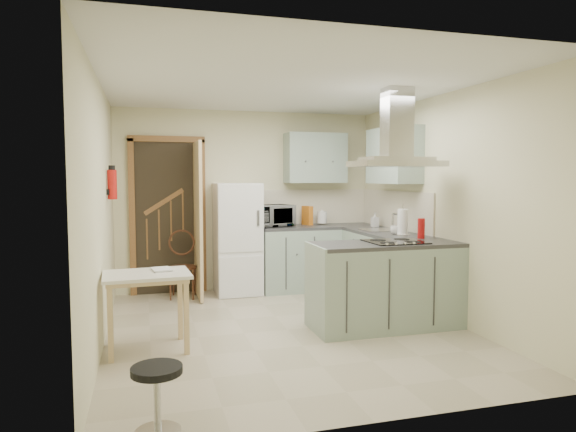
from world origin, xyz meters
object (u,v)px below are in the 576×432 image
object	(u,v)px
drop_leaf_table	(147,312)
bentwood_chair	(183,267)
fridge	(237,239)
microwave	(273,216)
peninsula	(386,285)
extractor_hood	(396,164)
stool	(157,399)

from	to	relation	value
drop_leaf_table	bentwood_chair	world-z (taller)	bentwood_chair
fridge	microwave	world-z (taller)	fridge
drop_leaf_table	bentwood_chair	distance (m)	2.05
peninsula	drop_leaf_table	xyz separation A→B (m)	(-2.42, -0.07, -0.09)
peninsula	bentwood_chair	xyz separation A→B (m)	(-1.96, 1.92, -0.05)
fridge	extractor_hood	size ratio (longest dim) A/B	1.67
peninsula	bentwood_chair	world-z (taller)	peninsula
drop_leaf_table	stool	world-z (taller)	drop_leaf_table
fridge	bentwood_chair	xyz separation A→B (m)	(-0.74, -0.06, -0.35)
drop_leaf_table	stool	distance (m)	1.60
fridge	drop_leaf_table	bearing A→B (deg)	-120.26
stool	microwave	world-z (taller)	microwave
microwave	fridge	bearing A→B (deg)	164.31
fridge	extractor_hood	distance (m)	2.57
extractor_hood	stool	xyz separation A→B (m)	(-2.48, -1.67, -1.51)
extractor_hood	drop_leaf_table	xyz separation A→B (m)	(-2.52, -0.07, -1.36)
extractor_hood	microwave	world-z (taller)	extractor_hood
peninsula	microwave	world-z (taller)	microwave
microwave	bentwood_chair	bearing A→B (deg)	165.32
fridge	microwave	distance (m)	0.58
extractor_hood	drop_leaf_table	distance (m)	2.87
extractor_hood	microwave	distance (m)	2.27
bentwood_chair	stool	distance (m)	3.62
stool	bentwood_chair	bearing A→B (deg)	83.37
bentwood_chair	stool	bearing A→B (deg)	-86.13
drop_leaf_table	bentwood_chair	size ratio (longest dim) A/B	0.95
peninsula	bentwood_chair	size ratio (longest dim) A/B	1.93
fridge	bentwood_chair	distance (m)	0.82
peninsula	extractor_hood	bearing A→B (deg)	0.00
extractor_hood	drop_leaf_table	bearing A→B (deg)	-178.31
peninsula	fridge	bearing A→B (deg)	121.74
stool	microwave	size ratio (longest dim) A/B	0.79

